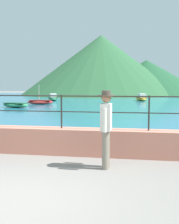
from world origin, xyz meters
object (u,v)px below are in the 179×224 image
at_px(person_walking, 106,125).
at_px(boat_3, 16,105).
at_px(boat_0, 53,98).
at_px(boat_1, 40,102).
at_px(boat_4, 141,98).

distance_m(person_walking, boat_3, 16.67).
xyz_separation_m(boat_0, boat_1, (0.48, -5.38, -0.07)).
relative_size(boat_3, boat_4, 1.00).
bearing_deg(boat_0, boat_1, -84.91).
height_order(boat_0, boat_3, boat_0).
distance_m(boat_3, boat_4, 13.98).
relative_size(person_walking, boat_3, 0.71).
bearing_deg(boat_3, person_walking, -59.14).
distance_m(boat_1, boat_4, 11.07).
height_order(boat_3, boat_4, boat_4).
bearing_deg(person_walking, boat_3, 120.86).
relative_size(boat_0, boat_1, 1.03).
xyz_separation_m(person_walking, boat_4, (1.02, 24.50, -0.65)).
relative_size(boat_1, boat_3, 0.97).
height_order(boat_0, boat_1, boat_1).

